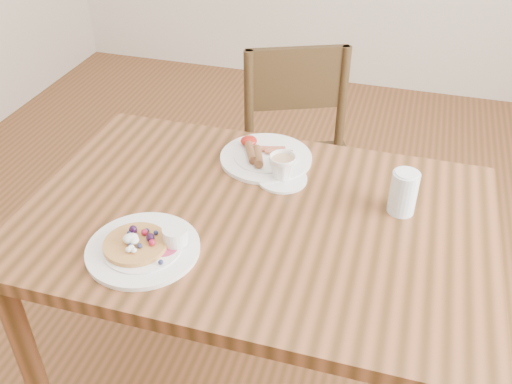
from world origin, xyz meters
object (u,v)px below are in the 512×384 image
chair_far (300,159)px  pancake_plate (145,246)px  dining_table (256,243)px  teacup_saucer (282,170)px  breakfast_plate (265,156)px  water_glass (403,193)px

chair_far → pancake_plate: bearing=55.7°
dining_table → teacup_saucer: teacup_saucer is taller
chair_far → dining_table: bearing=69.6°
dining_table → teacup_saucer: (0.03, 0.17, 0.13)m
dining_table → breakfast_plate: (-0.05, 0.26, 0.11)m
pancake_plate → breakfast_plate: 0.50m
dining_table → water_glass: size_ratio=10.27×
teacup_saucer → water_glass: size_ratio=1.20×
chair_far → teacup_saucer: bearing=73.3°
dining_table → breakfast_plate: 0.29m
breakfast_plate → water_glass: (0.41, -0.14, 0.05)m
dining_table → chair_far: bearing=92.6°
dining_table → breakfast_plate: size_ratio=4.44×
dining_table → breakfast_plate: breakfast_plate is taller
water_glass → teacup_saucer: bearing=171.2°
dining_table → pancake_plate: bearing=-135.3°
chair_far → pancake_plate: (-0.18, -0.90, 0.27)m
teacup_saucer → breakfast_plate: bearing=130.4°
teacup_saucer → water_glass: 0.33m
chair_far → pancake_plate: size_ratio=3.26×
pancake_plate → dining_table: bearing=44.7°
dining_table → pancake_plate: (-0.21, -0.21, 0.11)m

